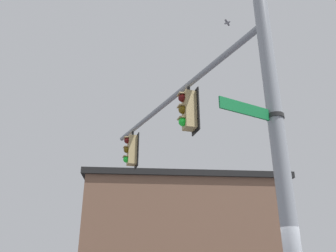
# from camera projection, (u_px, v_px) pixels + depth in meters

# --- Properties ---
(signal_pole) EXTENTS (0.29, 0.29, 7.18)m
(signal_pole) POSITION_uv_depth(u_px,v_px,m) (281.00, 162.00, 5.97)
(signal_pole) COLOR gray
(signal_pole) RESTS_ON ground
(mast_arm) EXTENTS (7.57, 1.80, 0.15)m
(mast_arm) POSITION_uv_depth(u_px,v_px,m) (171.00, 99.00, 10.22)
(mast_arm) COLOR gray
(traffic_light_nearest_pole) EXTENTS (0.54, 0.49, 1.31)m
(traffic_light_nearest_pole) POSITION_uv_depth(u_px,v_px,m) (188.00, 110.00, 9.12)
(traffic_light_nearest_pole) COLOR black
(traffic_light_mid_inner) EXTENTS (0.54, 0.49, 1.31)m
(traffic_light_mid_inner) POSITION_uv_depth(u_px,v_px,m) (131.00, 150.00, 12.16)
(traffic_light_mid_inner) COLOR black
(street_name_sign) EXTENTS (0.45, 1.40, 0.22)m
(street_name_sign) POSITION_uv_depth(u_px,v_px,m) (261.00, 113.00, 6.15)
(street_name_sign) COLOR #147238
(bird_flying) EXTENTS (0.22, 0.26, 0.09)m
(bird_flying) POSITION_uv_depth(u_px,v_px,m) (227.00, 23.00, 10.91)
(bird_flying) COLOR gray
(storefront_building) EXTENTS (9.77, 11.53, 6.29)m
(storefront_building) POSITION_uv_depth(u_px,v_px,m) (182.00, 244.00, 18.64)
(storefront_building) COLOR brown
(storefront_building) RESTS_ON ground
(tree_by_storefront) EXTENTS (3.47, 3.47, 5.69)m
(tree_by_storefront) POSITION_uv_depth(u_px,v_px,m) (133.00, 230.00, 19.64)
(tree_by_storefront) COLOR #4C3823
(tree_by_storefront) RESTS_ON ground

